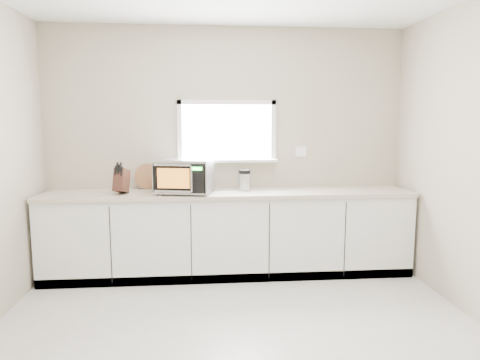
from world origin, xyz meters
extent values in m
plane|color=beige|center=(0.00, 0.00, 0.00)|extent=(4.00, 4.00, 0.00)
cube|color=#B3A48E|center=(0.00, 2.00, 1.35)|extent=(4.00, 0.02, 2.70)
cube|color=white|center=(0.00, 1.99, 1.55)|extent=(1.00, 0.02, 0.60)
cube|color=white|center=(0.00, 1.92, 1.23)|extent=(1.12, 0.16, 0.03)
cube|color=white|center=(0.00, 1.97, 1.88)|extent=(1.10, 0.04, 0.05)
cube|color=white|center=(0.00, 1.97, 1.23)|extent=(1.10, 0.04, 0.05)
cube|color=white|center=(-0.53, 1.97, 1.55)|extent=(0.05, 0.04, 0.70)
cube|color=white|center=(0.53, 1.97, 1.55)|extent=(0.05, 0.04, 0.70)
cube|color=white|center=(0.85, 1.99, 1.32)|extent=(0.12, 0.01, 0.12)
cube|color=white|center=(0.00, 1.70, 0.44)|extent=(3.92, 0.60, 0.88)
cube|color=#C0B69E|center=(0.00, 1.69, 0.90)|extent=(3.92, 0.64, 0.04)
cylinder|color=black|center=(-0.73, 1.51, 0.93)|extent=(0.03, 0.03, 0.02)
cylinder|color=black|center=(-0.65, 1.84, 0.93)|extent=(0.03, 0.03, 0.02)
cylinder|color=black|center=(-0.27, 1.41, 0.93)|extent=(0.03, 0.03, 0.02)
cylinder|color=black|center=(-0.20, 1.73, 0.93)|extent=(0.03, 0.03, 0.02)
cube|color=#B3B6BB|center=(-0.46, 1.62, 1.10)|extent=(0.64, 0.54, 0.33)
cube|color=black|center=(-0.51, 1.41, 1.10)|extent=(0.52, 0.13, 0.29)
cube|color=orange|center=(-0.57, 1.42, 1.10)|extent=(0.32, 0.08, 0.20)
cylinder|color=silver|center=(-0.39, 1.36, 1.10)|extent=(0.02, 0.02, 0.26)
cube|color=black|center=(-0.33, 1.36, 1.10)|extent=(0.13, 0.04, 0.29)
cube|color=#19FF33|center=(-0.33, 1.36, 1.20)|extent=(0.09, 0.02, 0.03)
cube|color=silver|center=(-0.46, 1.62, 1.28)|extent=(0.64, 0.54, 0.01)
cube|color=#472619|center=(-1.12, 1.64, 1.06)|extent=(0.16, 0.25, 0.28)
cube|color=black|center=(-1.16, 1.60, 1.17)|extent=(0.03, 0.05, 0.10)
cube|color=black|center=(-1.13, 1.59, 1.18)|extent=(0.03, 0.05, 0.10)
cube|color=black|center=(-1.10, 1.58, 1.16)|extent=(0.03, 0.05, 0.10)
cube|color=black|center=(-1.14, 1.59, 1.20)|extent=(0.03, 0.05, 0.10)
cube|color=black|center=(-1.11, 1.58, 1.20)|extent=(0.03, 0.05, 0.10)
cylinder|color=#9D623C|center=(-0.89, 1.94, 1.06)|extent=(0.28, 0.07, 0.28)
cylinder|color=#B3B6BB|center=(0.17, 1.73, 1.01)|extent=(0.14, 0.14, 0.19)
cylinder|color=black|center=(0.17, 1.73, 1.13)|extent=(0.13, 0.13, 0.04)
camera|label=1|loc=(-0.27, -2.83, 1.67)|focal=32.00mm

